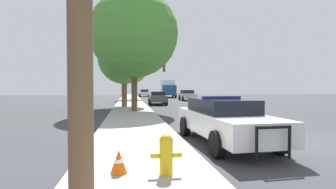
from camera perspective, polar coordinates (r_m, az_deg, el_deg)
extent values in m
plane|color=#3D3D42|center=(10.06, 24.13, -8.97)|extent=(110.00, 110.00, 0.00)
cube|color=#ADA89E|center=(8.49, -6.74, -10.34)|extent=(3.00, 110.00, 0.13)
cube|color=white|center=(8.69, 12.16, -6.02)|extent=(2.04, 5.19, 0.64)
cube|color=black|center=(8.87, 11.52, -2.35)|extent=(1.68, 2.73, 0.44)
cylinder|color=black|center=(7.79, 22.97, -9.38)|extent=(0.27, 0.72, 0.71)
cylinder|color=black|center=(6.96, 10.65, -10.59)|extent=(0.27, 0.72, 0.71)
cylinder|color=black|center=(10.52, 13.13, -6.46)|extent=(0.27, 0.72, 0.71)
cylinder|color=black|center=(9.92, 3.73, -6.91)|extent=(0.27, 0.72, 0.71)
cylinder|color=black|center=(6.60, 24.92, -9.39)|extent=(0.07, 0.07, 0.77)
cylinder|color=black|center=(6.16, 18.73, -10.10)|extent=(0.07, 0.07, 0.77)
cylinder|color=black|center=(6.32, 21.97, -6.64)|extent=(0.86, 0.11, 0.07)
cube|color=navy|center=(8.85, 11.53, -0.64)|extent=(1.31, 0.26, 0.09)
cube|color=navy|center=(9.08, 17.45, -5.52)|extent=(0.18, 3.67, 0.18)
cylinder|color=gold|center=(5.19, -0.41, -13.77)|extent=(0.25, 0.25, 0.63)
sphere|color=gold|center=(5.11, -0.41, -10.02)|extent=(0.26, 0.26, 0.26)
cylinder|color=gold|center=(5.15, -2.83, -13.18)|extent=(0.18, 0.10, 0.10)
cylinder|color=gold|center=(5.21, 1.98, -13.01)|extent=(0.18, 0.10, 0.10)
cylinder|color=#424247|center=(33.36, -6.83, 2.74)|extent=(0.16, 0.16, 4.73)
cylinder|color=#424247|center=(33.58, -3.84, 6.53)|extent=(3.50, 0.11, 0.11)
cube|color=black|center=(33.74, -0.86, 5.74)|extent=(0.30, 0.24, 0.90)
sphere|color=red|center=(33.63, -0.83, 6.27)|extent=(0.20, 0.20, 0.20)
sphere|color=orange|center=(33.61, -0.83, 5.76)|extent=(0.20, 0.20, 0.20)
sphere|color=green|center=(33.59, -0.83, 5.25)|extent=(0.20, 0.20, 0.20)
cube|color=silver|center=(51.03, -5.23, 0.25)|extent=(1.72, 4.43, 0.62)
cube|color=black|center=(50.80, -5.22, 0.85)|extent=(1.46, 2.31, 0.46)
cylinder|color=black|center=(52.35, -6.24, -0.06)|extent=(0.25, 0.65, 0.65)
cylinder|color=black|center=(52.46, -4.44, -0.05)|extent=(0.25, 0.65, 0.65)
cylinder|color=black|center=(49.62, -6.08, -0.15)|extent=(0.25, 0.65, 0.65)
cylinder|color=black|center=(49.73, -4.18, -0.14)|extent=(0.25, 0.65, 0.65)
cube|color=#474C51|center=(27.76, -2.29, -0.79)|extent=(1.91, 4.75, 0.66)
cube|color=black|center=(27.51, -2.26, 0.27)|extent=(1.56, 2.50, 0.38)
cylinder|color=black|center=(29.19, -4.06, -1.32)|extent=(0.27, 0.69, 0.68)
cylinder|color=black|center=(29.28, -0.86, -1.31)|extent=(0.27, 0.69, 0.68)
cylinder|color=black|center=(26.29, -3.88, -1.64)|extent=(0.27, 0.69, 0.68)
cylinder|color=black|center=(26.40, -0.32, -1.62)|extent=(0.27, 0.69, 0.68)
cube|color=#B7B7BC|center=(36.02, 4.24, -0.26)|extent=(1.79, 4.06, 0.64)
cube|color=black|center=(36.20, 4.17, 0.62)|extent=(1.52, 2.12, 0.46)
cylinder|color=black|center=(35.01, 6.03, -0.84)|extent=(0.25, 0.69, 0.68)
cylinder|color=black|center=(34.63, 3.30, -0.86)|extent=(0.25, 0.69, 0.68)
cylinder|color=black|center=(37.44, 5.11, -0.68)|extent=(0.25, 0.69, 0.68)
cylinder|color=black|center=(37.09, 2.54, -0.70)|extent=(0.25, 0.69, 0.68)
cube|color=navy|center=(44.60, 0.25, 0.96)|extent=(2.45, 2.03, 1.66)
cube|color=white|center=(47.96, -0.12, 1.56)|extent=(2.64, 5.00, 2.60)
cylinder|color=black|center=(44.93, 1.68, -0.10)|extent=(0.34, 1.01, 0.99)
cylinder|color=black|center=(44.71, -1.24, -0.11)|extent=(0.34, 1.01, 0.99)
cylinder|color=black|center=(49.00, 1.12, 0.04)|extent=(0.34, 1.01, 0.99)
cylinder|color=black|center=(48.80, -1.56, 0.03)|extent=(0.34, 1.01, 0.99)
cylinder|color=brown|center=(18.81, -7.34, 2.18)|extent=(0.42, 0.42, 3.78)
sphere|color=#4C8E38|center=(19.19, -7.38, 13.02)|extent=(6.25, 6.25, 6.25)
cylinder|color=brown|center=(23.40, -9.49, 1.10)|extent=(0.48, 0.48, 3.00)
sphere|color=#4C8E38|center=(23.55, -9.52, 7.85)|extent=(4.61, 4.61, 4.61)
cylinder|color=brown|center=(36.77, -7.53, 1.36)|extent=(0.37, 0.37, 3.10)
sphere|color=#999933|center=(36.85, -7.54, 5.35)|extent=(3.67, 3.67, 3.67)
cone|color=orange|center=(5.37, -10.67, -14.20)|extent=(0.33, 0.33, 0.46)
cylinder|color=white|center=(5.36, -10.67, -13.97)|extent=(0.18, 0.18, 0.06)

